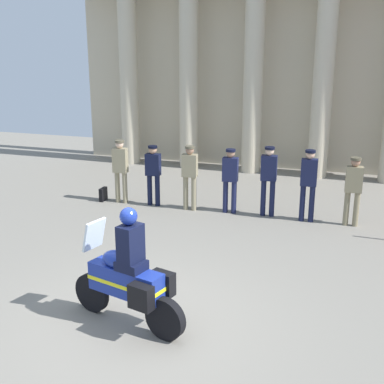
# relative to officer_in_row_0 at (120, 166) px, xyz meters

# --- Properties ---
(ground_plane) EXTENTS (28.00, 28.00, 0.00)m
(ground_plane) POSITION_rel_officer_in_row_0_xyz_m (2.88, -5.48, -1.01)
(ground_plane) COLOR gray
(colonnade_backdrop) EXTENTS (14.80, 1.48, 7.13)m
(colonnade_backdrop) POSITION_rel_officer_in_row_0_xyz_m (3.70, 5.03, 2.68)
(colonnade_backdrop) COLOR #B6AB91
(colonnade_backdrop) RESTS_ON ground_plane
(officer_in_row_0) EXTENTS (0.39, 0.24, 1.71)m
(officer_in_row_0) POSITION_rel_officer_in_row_0_xyz_m (0.00, 0.00, 0.00)
(officer_in_row_0) COLOR gray
(officer_in_row_0) RESTS_ON ground_plane
(officer_in_row_1) EXTENTS (0.39, 0.24, 1.61)m
(officer_in_row_1) POSITION_rel_officer_in_row_0_xyz_m (0.92, 0.05, -0.06)
(officer_in_row_1) COLOR black
(officer_in_row_1) RESTS_ON ground_plane
(officer_in_row_2) EXTENTS (0.39, 0.24, 1.68)m
(officer_in_row_2) POSITION_rel_officer_in_row_0_xyz_m (1.95, -0.02, -0.01)
(officer_in_row_2) COLOR gray
(officer_in_row_2) RESTS_ON ground_plane
(officer_in_row_3) EXTENTS (0.39, 0.24, 1.65)m
(officer_in_row_3) POSITION_rel_officer_in_row_0_xyz_m (2.98, 0.06, -0.04)
(officer_in_row_3) COLOR #191E42
(officer_in_row_3) RESTS_ON ground_plane
(officer_in_row_4) EXTENTS (0.39, 0.24, 1.75)m
(officer_in_row_4) POSITION_rel_officer_in_row_0_xyz_m (3.93, 0.12, 0.03)
(officer_in_row_4) COLOR #141938
(officer_in_row_4) RESTS_ON ground_plane
(officer_in_row_5) EXTENTS (0.39, 0.24, 1.76)m
(officer_in_row_5) POSITION_rel_officer_in_row_0_xyz_m (4.90, -0.01, 0.03)
(officer_in_row_5) COLOR #141938
(officer_in_row_5) RESTS_ON ground_plane
(officer_in_row_6) EXTENTS (0.39, 0.24, 1.64)m
(officer_in_row_6) POSITION_rel_officer_in_row_0_xyz_m (5.93, 0.02, -0.04)
(officer_in_row_6) COLOR #847A5B
(officer_in_row_6) RESTS_ON ground_plane
(motorcycle_with_rider) EXTENTS (2.05, 0.89, 1.90)m
(motorcycle_with_rider) POSITION_rel_officer_in_row_0_xyz_m (2.83, -5.61, -0.21)
(motorcycle_with_rider) COLOR black
(motorcycle_with_rider) RESTS_ON ground_plane
(briefcase_on_ground) EXTENTS (0.10, 0.32, 0.36)m
(briefcase_on_ground) POSITION_rel_officer_in_row_0_xyz_m (-0.55, -0.01, -0.83)
(briefcase_on_ground) COLOR black
(briefcase_on_ground) RESTS_ON ground_plane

